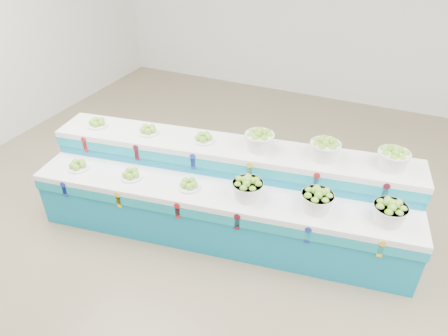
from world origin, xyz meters
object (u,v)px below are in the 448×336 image
Objects in this scene: display_stand at (224,193)px; plate_upper_mid at (148,130)px; basket_upper_right at (393,158)px; basket_lower_left at (248,188)px.

display_stand is 16.78× the size of plate_upper_mid.
basket_upper_right is (2.80, 0.41, 0.07)m from plate_upper_mid.
plate_upper_mid is at bearing 166.92° from basket_lower_left.
display_stand is at bearing 149.78° from basket_lower_left.
display_stand is 13.03× the size of basket_lower_left.
basket_upper_right reaches higher than plate_upper_mid.
display_stand is 1.22m from plate_upper_mid.
display_stand is 0.55m from basket_lower_left.
basket_lower_left is 1.00× the size of basket_upper_right.
plate_upper_mid is 0.78× the size of basket_upper_right.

